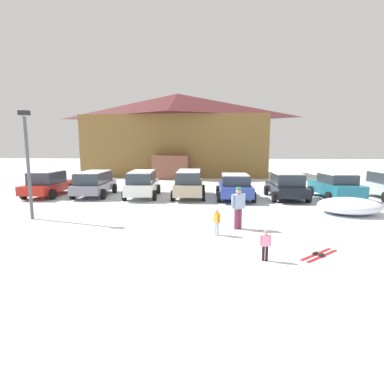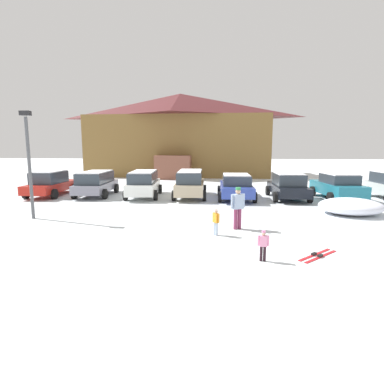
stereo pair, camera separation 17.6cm
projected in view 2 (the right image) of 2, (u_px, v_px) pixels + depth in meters
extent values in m
plane|color=silver|center=(181.00, 306.00, 6.09)|extent=(160.00, 160.00, 0.00)
cube|color=brown|center=(180.00, 146.00, 35.93)|extent=(20.09, 10.04, 6.66)
pyramid|color=#511E21|center=(180.00, 106.00, 35.23)|extent=(20.70, 10.65, 2.79)
cube|color=brown|center=(173.00, 167.00, 30.54)|extent=(3.62, 1.85, 2.40)
cube|color=#B32017|center=(52.00, 187.00, 20.13)|extent=(1.81, 4.63, 0.55)
cube|color=#2D3842|center=(49.00, 177.00, 19.80)|extent=(1.56, 2.42, 0.74)
cube|color=white|center=(49.00, 171.00, 19.75)|extent=(1.45, 2.30, 0.06)
cylinder|color=black|center=(50.00, 188.00, 21.63)|extent=(0.23, 0.64, 0.64)
cylinder|color=black|center=(75.00, 188.00, 21.52)|extent=(0.23, 0.64, 0.64)
cylinder|color=black|center=(26.00, 194.00, 18.82)|extent=(0.23, 0.64, 0.64)
cylinder|color=black|center=(55.00, 194.00, 18.71)|extent=(0.23, 0.64, 0.64)
cube|color=gray|center=(96.00, 187.00, 20.05)|extent=(2.06, 4.43, 0.57)
cube|color=#2D3842|center=(96.00, 177.00, 19.87)|extent=(1.78, 3.38, 0.69)
cube|color=white|center=(95.00, 172.00, 19.81)|extent=(1.66, 3.21, 0.06)
cylinder|color=black|center=(89.00, 188.00, 21.44)|extent=(0.26, 0.65, 0.64)
cylinder|color=black|center=(116.00, 188.00, 21.40)|extent=(0.26, 0.65, 0.64)
cylinder|color=black|center=(74.00, 194.00, 18.78)|extent=(0.26, 0.65, 0.64)
cylinder|color=black|center=(105.00, 194.00, 18.74)|extent=(0.26, 0.65, 0.64)
cube|color=white|center=(144.00, 187.00, 19.57)|extent=(2.09, 4.61, 0.67)
cube|color=#2D3842|center=(143.00, 177.00, 19.39)|extent=(1.79, 3.52, 0.64)
cube|color=white|center=(143.00, 172.00, 19.34)|extent=(1.67, 3.34, 0.06)
cylinder|color=black|center=(134.00, 189.00, 20.99)|extent=(0.28, 0.66, 0.64)
cylinder|color=black|center=(160.00, 189.00, 21.00)|extent=(0.28, 0.66, 0.64)
cylinder|color=black|center=(125.00, 195.00, 18.24)|extent=(0.28, 0.66, 0.64)
cylinder|color=black|center=(156.00, 195.00, 18.26)|extent=(0.28, 0.66, 0.64)
cube|color=tan|center=(190.00, 187.00, 19.43)|extent=(1.85, 4.58, 0.68)
cube|color=#2D3842|center=(190.00, 177.00, 19.24)|extent=(1.61, 3.48, 0.68)
cube|color=white|center=(190.00, 171.00, 19.18)|extent=(1.50, 3.31, 0.06)
cylinder|color=black|center=(178.00, 189.00, 20.91)|extent=(0.24, 0.65, 0.64)
cylinder|color=black|center=(205.00, 189.00, 20.82)|extent=(0.24, 0.65, 0.64)
cylinder|color=black|center=(174.00, 195.00, 18.14)|extent=(0.24, 0.65, 0.64)
cylinder|color=black|center=(204.00, 196.00, 18.05)|extent=(0.24, 0.65, 0.64)
cube|color=#2B409E|center=(236.00, 189.00, 18.86)|extent=(1.92, 4.50, 0.61)
cube|color=#2D3842|center=(236.00, 180.00, 18.55)|extent=(1.68, 2.34, 0.58)
cube|color=white|center=(236.00, 175.00, 18.50)|extent=(1.56, 2.23, 0.06)
cylinder|color=black|center=(219.00, 190.00, 20.35)|extent=(0.22, 0.64, 0.64)
cylinder|color=black|center=(249.00, 191.00, 20.20)|extent=(0.22, 0.64, 0.64)
cylinder|color=black|center=(220.00, 197.00, 17.61)|extent=(0.22, 0.64, 0.64)
cylinder|color=black|center=(255.00, 197.00, 17.46)|extent=(0.22, 0.64, 0.64)
cube|color=black|center=(287.00, 189.00, 18.85)|extent=(1.84, 4.42, 0.57)
cube|color=#2D3842|center=(289.00, 180.00, 18.54)|extent=(1.61, 2.30, 0.70)
cube|color=white|center=(289.00, 173.00, 18.49)|extent=(1.50, 2.18, 0.06)
cylinder|color=black|center=(268.00, 190.00, 20.32)|extent=(0.22, 0.64, 0.64)
cylinder|color=black|center=(297.00, 191.00, 20.16)|extent=(0.22, 0.64, 0.64)
cylinder|color=black|center=(276.00, 197.00, 17.62)|extent=(0.22, 0.64, 0.64)
cylinder|color=black|center=(310.00, 197.00, 17.47)|extent=(0.22, 0.64, 0.64)
cube|color=teal|center=(337.00, 189.00, 18.64)|extent=(2.12, 4.36, 0.70)
cube|color=#2D3842|center=(339.00, 179.00, 18.33)|extent=(1.75, 2.32, 0.56)
cube|color=white|center=(340.00, 174.00, 18.29)|extent=(1.64, 2.20, 0.06)
cylinder|color=black|center=(313.00, 191.00, 19.99)|extent=(0.27, 0.65, 0.64)
cylinder|color=black|center=(342.00, 191.00, 19.98)|extent=(0.27, 0.65, 0.64)
cylinder|color=black|center=(330.00, 198.00, 17.39)|extent=(0.27, 0.65, 0.64)
cylinder|color=black|center=(364.00, 198.00, 17.39)|extent=(0.27, 0.65, 0.64)
cylinder|color=black|center=(366.00, 191.00, 19.84)|extent=(0.22, 0.64, 0.64)
cylinder|color=black|center=(265.00, 254.00, 8.48)|extent=(0.08, 0.08, 0.44)
cylinder|color=black|center=(261.00, 254.00, 8.49)|extent=(0.08, 0.08, 0.44)
cube|color=pink|center=(263.00, 241.00, 8.43)|extent=(0.21, 0.13, 0.31)
cylinder|color=pink|center=(268.00, 241.00, 8.42)|extent=(0.06, 0.06, 0.29)
cylinder|color=pink|center=(258.00, 240.00, 8.44)|extent=(0.06, 0.06, 0.29)
sphere|color=tan|center=(264.00, 234.00, 8.40)|extent=(0.11, 0.11, 0.11)
cylinder|color=pink|center=(264.00, 232.00, 8.39)|extent=(0.11, 0.11, 0.05)
cylinder|color=#A7BCD3|center=(217.00, 229.00, 10.94)|extent=(0.09, 0.09, 0.49)
cylinder|color=#A7BCD3|center=(215.00, 228.00, 11.03)|extent=(0.09, 0.09, 0.49)
cube|color=orange|center=(216.00, 218.00, 10.93)|extent=(0.26, 0.28, 0.34)
cylinder|color=orange|center=(219.00, 218.00, 10.80)|extent=(0.07, 0.07, 0.33)
cylinder|color=orange|center=(214.00, 217.00, 11.05)|extent=(0.07, 0.07, 0.33)
sphere|color=tan|center=(216.00, 212.00, 10.89)|extent=(0.12, 0.12, 0.12)
cylinder|color=beige|center=(216.00, 210.00, 10.88)|extent=(0.12, 0.12, 0.06)
cylinder|color=#7E3153|center=(236.00, 219.00, 11.78)|extent=(0.15, 0.15, 0.82)
cylinder|color=#7E3153|center=(239.00, 219.00, 11.85)|extent=(0.15, 0.15, 0.82)
cube|color=#9EB4D6|center=(238.00, 201.00, 11.71)|extent=(0.47, 0.40, 0.58)
cylinder|color=#9EB4D6|center=(232.00, 202.00, 11.61)|extent=(0.11, 0.11, 0.55)
cylinder|color=#9EB4D6|center=(243.00, 201.00, 11.81)|extent=(0.11, 0.11, 0.55)
sphere|color=tan|center=(238.00, 191.00, 11.66)|extent=(0.21, 0.21, 0.21)
cylinder|color=#329151|center=(238.00, 189.00, 11.64)|extent=(0.20, 0.20, 0.10)
cube|color=red|center=(315.00, 255.00, 8.99)|extent=(1.27, 1.17, 0.02)
cube|color=black|center=(314.00, 254.00, 8.96)|extent=(0.20, 0.19, 0.06)
cube|color=red|center=(321.00, 257.00, 8.84)|extent=(1.27, 1.17, 0.02)
cube|color=black|center=(320.00, 256.00, 8.80)|extent=(0.20, 0.19, 0.06)
cylinder|color=#515459|center=(30.00, 169.00, 13.31)|extent=(0.14, 0.14, 4.52)
cube|color=#232326|center=(25.00, 113.00, 12.95)|extent=(0.44, 0.24, 0.20)
ellipsoid|color=white|center=(351.00, 206.00, 14.45)|extent=(2.99, 2.39, 0.78)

